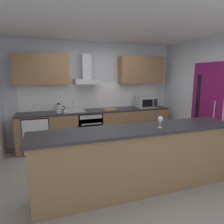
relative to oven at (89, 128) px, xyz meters
The scene contains 17 objects.
ground 1.58m from the oven, 81.12° to the right, with size 5.36×4.67×0.02m, color gray.
ceiling 2.62m from the oven, 81.12° to the right, with size 5.36×4.67×0.02m, color white.
wall_back 0.96m from the oven, 60.23° to the left, with size 5.36×0.12×2.60m, color silver.
wall_right 3.01m from the oven, 31.01° to the right, with size 0.12×4.67×2.60m, color silver.
backsplash_tile 0.87m from the oven, 55.20° to the left, with size 3.71×0.02×0.66m, color white.
counter_back 0.23m from the oven, ahead, with size 3.84×0.60×0.90m.
counter_island 2.22m from the oven, 82.22° to the right, with size 3.18×0.64×1.01m.
upper_cabinets 1.48m from the oven, 37.19° to the left, with size 3.79×0.32×0.70m.
side_door 2.79m from the oven, 28.73° to the right, with size 0.08×0.85×2.05m.
oven is the anchor object (origin of this frame).
refrigerator 1.25m from the oven, behind, with size 0.58×0.60×0.85m.
microwave 1.70m from the oven, ahead, with size 0.50×0.38×0.30m.
sink 0.60m from the oven, behind, with size 0.50×0.40×0.26m.
kettle 0.90m from the oven, behind, with size 0.29×0.15×0.24m.
range_hood 1.33m from the oven, 90.00° to the left, with size 0.62×0.45×0.72m.
wine_glass 2.46m from the oven, 75.14° to the right, with size 0.08×0.08×0.18m.
chopping_board 0.70m from the oven, ahead, with size 0.34×0.22×0.02m, color tan.
Camera 1 is at (-1.22, -3.25, 1.79)m, focal length 31.41 mm.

